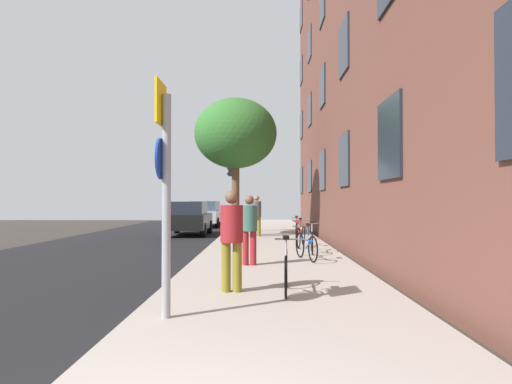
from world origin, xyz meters
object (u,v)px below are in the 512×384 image
at_px(traffic_light, 232,182).
at_px(pedestrian_0, 232,234).
at_px(tree_near, 236,134).
at_px(bicycle_3, 301,235).
at_px(pedestrian_1, 249,225).
at_px(pedestrian_2, 257,213).
at_px(bicycle_1, 306,246).
at_px(bicycle_4, 297,230).
at_px(car_1, 206,214).
at_px(bicycle_0, 286,270).
at_px(sign_post, 165,181).
at_px(car_0, 189,218).
at_px(bicycle_2, 312,240).

distance_m(traffic_light, pedestrian_0, 14.51).
bearing_deg(tree_near, bicycle_3, -61.94).
height_order(pedestrian_1, pedestrian_2, pedestrian_2).
relative_size(bicycle_1, bicycle_4, 1.01).
relative_size(bicycle_4, car_1, 0.37).
distance_m(bicycle_0, bicycle_3, 7.57).
height_order(tree_near, bicycle_1, tree_near).
xyz_separation_m(sign_post, pedestrian_2, (1.11, 13.63, -0.82)).
bearing_deg(bicycle_1, car_0, 115.40).
bearing_deg(pedestrian_1, traffic_light, 95.84).
xyz_separation_m(traffic_light, bicycle_2, (2.95, -8.66, -2.09)).
xyz_separation_m(pedestrian_0, pedestrian_1, (0.22, 3.20, -0.03)).
xyz_separation_m(pedestrian_1, car_0, (-3.19, 10.78, -0.25)).
bearing_deg(car_1, tree_near, -74.52).
relative_size(bicycle_2, pedestrian_2, 0.92).
distance_m(bicycle_0, pedestrian_1, 3.38).
relative_size(traffic_light, pedestrian_0, 2.06).
bearing_deg(pedestrian_0, tree_near, 92.91).
bearing_deg(pedestrian_1, car_0, 106.50).
xyz_separation_m(tree_near, pedestrian_2, (0.93, -0.21, -3.48)).
relative_size(traffic_light, bicycle_2, 2.19).
relative_size(bicycle_2, car_1, 0.37).
bearing_deg(pedestrian_2, traffic_light, 116.26).
relative_size(tree_near, bicycle_0, 3.65).
relative_size(sign_post, pedestrian_0, 1.82).
distance_m(bicycle_0, bicycle_4, 10.24).
height_order(bicycle_2, car_0, car_0).
xyz_separation_m(pedestrian_0, pedestrian_2, (0.32, 11.90, 0.02)).
bearing_deg(bicycle_4, car_1, 114.93).
bearing_deg(tree_near, car_0, 141.52).
bearing_deg(pedestrian_0, pedestrian_1, 85.99).
distance_m(bicycle_1, bicycle_2, 1.63).
height_order(pedestrian_2, car_0, pedestrian_2).
xyz_separation_m(bicycle_3, car_0, (-4.83, 6.51, 0.34)).
distance_m(traffic_light, bicycle_3, 7.76).
height_order(car_0, car_1, same).
height_order(bicycle_0, bicycle_2, bicycle_0).
height_order(traffic_light, tree_near, tree_near).
height_order(bicycle_3, pedestrian_0, pedestrian_0).
xyz_separation_m(bicycle_3, pedestrian_2, (-1.54, 4.43, 0.63)).
bearing_deg(bicycle_0, bicycle_3, 83.01).
xyz_separation_m(traffic_light, pedestrian_0, (0.92, -14.41, -1.47)).
distance_m(pedestrian_2, car_0, 3.90).
xyz_separation_m(traffic_light, car_1, (-2.08, 6.31, -1.75)).
height_order(sign_post, car_0, sign_post).
bearing_deg(car_1, pedestrian_2, -69.39).
relative_size(sign_post, pedestrian_2, 1.79).
bearing_deg(pedestrian_1, bicycle_1, 32.57).
distance_m(bicycle_3, pedestrian_0, 7.72).
bearing_deg(sign_post, bicycle_4, 77.11).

